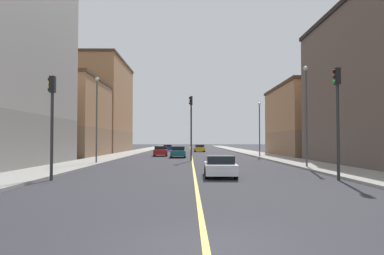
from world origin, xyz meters
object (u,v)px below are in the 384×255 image
traffic_light_right_near (52,112)px  car_red (161,151)px  car_blue (168,148)px  traffic_light_left_near (337,107)px  car_yellow (200,148)px  car_teal (178,152)px  car_white (220,166)px  building_right_midblock (65,117)px  street_lamp_left_far (259,123)px  building_right_distant (99,107)px  traffic_light_median_far (191,120)px  street_lamp_left_near (306,106)px  street_lamp_right_near (97,111)px  building_left_mid (311,121)px

traffic_light_right_near → car_red: (3.48, 31.05, -3.00)m
car_blue → traffic_light_left_near: bearing=-77.3°
car_yellow → car_teal: bearing=-98.1°
traffic_light_right_near → car_white: 9.92m
building_right_midblock → car_yellow: 28.52m
building_right_midblock → street_lamp_left_far: (25.40, -1.11, -0.82)m
building_right_distant → car_teal: 26.25m
building_right_distant → car_red: 21.45m
car_teal → car_white: (3.22, -24.67, -0.06)m
traffic_light_median_far → street_lamp_left_near: size_ratio=0.87×
traffic_light_right_near → car_red: bearing=83.6°
street_lamp_left_near → car_white: street_lamp_left_near is taller
street_lamp_right_near → car_yellow: (10.35, 36.58, -4.14)m
street_lamp_right_near → car_red: (4.46, 17.41, -4.14)m
building_right_distant → street_lamp_right_near: 34.32m
building_left_mid → building_right_distant: size_ratio=0.88×
building_left_mid → traffic_light_left_near: building_left_mid is taller
traffic_light_median_far → car_red: bearing=108.8°
building_left_mid → traffic_light_left_near: size_ratio=2.84×
traffic_light_median_far → car_blue: (-4.55, 36.18, -3.69)m
building_left_mid → street_lamp_left_far: bearing=-153.4°
traffic_light_median_far → street_lamp_left_far: size_ratio=0.98×
building_left_mid → street_lamp_left_far: 8.90m
street_lamp_right_near → car_red: size_ratio=1.92×
building_right_distant → traffic_light_median_far: 32.67m
building_left_mid → street_lamp_left_far: (-7.94, -3.98, -0.56)m
traffic_light_median_far → street_lamp_right_near: street_lamp_right_near is taller
street_lamp_left_near → car_teal: (-10.46, 18.06, -4.13)m
building_right_midblock → traffic_light_right_near: 30.20m
building_left_mid → traffic_light_right_near: bearing=-127.6°
building_right_distant → traffic_light_median_far: (16.53, -27.92, -3.86)m
traffic_light_right_near → car_white: bearing=12.0°
car_white → car_red: 29.65m
traffic_light_right_near → car_teal: (6.02, 26.64, -2.98)m
building_right_midblock → street_lamp_left_far: 25.44m
car_yellow → street_lamp_right_near: bearing=-105.8°
building_left_mid → car_yellow: building_left_mid is taller
building_right_midblock → car_red: (12.40, 2.24, -4.50)m
building_right_distant → street_lamp_left_far: 32.04m
traffic_light_left_near → street_lamp_left_near: (1.02, 8.58, 0.88)m
building_right_midblock → traffic_light_median_far: (16.53, -9.87, -0.83)m
street_lamp_left_far → car_teal: (-10.46, -1.07, -3.66)m
traffic_light_right_near → car_teal: size_ratio=1.36×
street_lamp_left_near → traffic_light_right_near: bearing=-152.5°
street_lamp_left_far → car_blue: bearing=116.1°
street_lamp_right_near → building_right_midblock: bearing=117.6°
traffic_light_left_near → traffic_light_median_far: size_ratio=0.90×
car_teal → building_right_distant: bearing=126.5°
building_left_mid → car_teal: size_ratio=4.17×
traffic_light_right_near → traffic_light_median_far: size_ratio=0.83×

